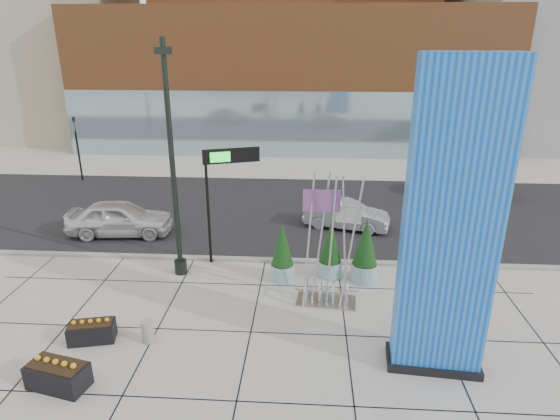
# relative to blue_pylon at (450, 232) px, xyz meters

# --- Properties ---
(ground) EXTENTS (160.00, 160.00, 0.00)m
(ground) POSITION_rel_blue_pylon_xyz_m (-6.35, 2.22, -4.09)
(ground) COLOR #9E9991
(ground) RESTS_ON ground
(street_asphalt) EXTENTS (80.00, 12.00, 0.02)m
(street_asphalt) POSITION_rel_blue_pylon_xyz_m (-6.35, 12.22, -4.08)
(street_asphalt) COLOR black
(street_asphalt) RESTS_ON ground
(curb_edge) EXTENTS (80.00, 0.30, 0.12)m
(curb_edge) POSITION_rel_blue_pylon_xyz_m (-6.35, 6.22, -4.03)
(curb_edge) COLOR gray
(curb_edge) RESTS_ON ground
(tower_podium) EXTENTS (34.00, 10.00, 11.00)m
(tower_podium) POSITION_rel_blue_pylon_xyz_m (-5.35, 29.22, 1.41)
(tower_podium) COLOR brown
(tower_podium) RESTS_ON ground
(tower_glass_front) EXTENTS (34.00, 0.60, 5.00)m
(tower_glass_front) POSITION_rel_blue_pylon_xyz_m (-5.35, 24.42, -1.59)
(tower_glass_front) COLOR #8CA5B2
(tower_glass_front) RESTS_ON ground
(blue_pylon) EXTENTS (2.64, 1.36, 8.47)m
(blue_pylon) POSITION_rel_blue_pylon_xyz_m (0.00, 0.00, 0.00)
(blue_pylon) COLOR blue
(blue_pylon) RESTS_ON ground
(lamp_post) EXTENTS (0.60, 0.48, 8.78)m
(lamp_post) POSITION_rel_blue_pylon_xyz_m (-8.58, 4.99, -0.50)
(lamp_post) COLOR black
(lamp_post) RESTS_ON ground
(public_art_sculpture) EXTENTS (2.16, 1.23, 4.69)m
(public_art_sculpture) POSITION_rel_blue_pylon_xyz_m (-2.89, 3.19, -2.86)
(public_art_sculpture) COLOR silver
(public_art_sculpture) RESTS_ON ground
(concrete_bollard) EXTENTS (0.37, 0.37, 0.73)m
(concrete_bollard) POSITION_rel_blue_pylon_xyz_m (-8.41, 0.55, -3.73)
(concrete_bollard) COLOR gray
(concrete_bollard) RESTS_ON ground
(overhead_street_sign) EXTENTS (2.17, 0.91, 4.73)m
(overhead_street_sign) POSITION_rel_blue_pylon_xyz_m (-6.78, 6.01, -0.03)
(overhead_street_sign) COLOR black
(overhead_street_sign) RESTS_ON ground
(round_planter_east) EXTENTS (1.01, 1.01, 2.53)m
(round_planter_east) POSITION_rel_blue_pylon_xyz_m (-1.44, 4.83, -2.90)
(round_planter_east) COLOR #86B1B5
(round_planter_east) RESTS_ON ground
(round_planter_mid) EXTENTS (0.92, 0.92, 2.29)m
(round_planter_mid) POSITION_rel_blue_pylon_xyz_m (-2.72, 5.12, -3.01)
(round_planter_mid) COLOR #86B1B5
(round_planter_mid) RESTS_ON ground
(round_planter_west) EXTENTS (0.93, 0.93, 2.33)m
(round_planter_west) POSITION_rel_blue_pylon_xyz_m (-4.55, 4.73, -2.99)
(round_planter_west) COLOR #86B1B5
(round_planter_west) RESTS_ON ground
(box_planter_north) EXTENTS (1.47, 0.96, 0.74)m
(box_planter_north) POSITION_rel_blue_pylon_xyz_m (-10.15, 0.51, -3.75)
(box_planter_north) COLOR black
(box_planter_north) RESTS_ON ground
(box_planter_south) EXTENTS (1.71, 1.13, 0.87)m
(box_planter_south) POSITION_rel_blue_pylon_xyz_m (-10.15, -1.53, -3.70)
(box_planter_south) COLOR black
(box_planter_south) RESTS_ON ground
(car_white_west) EXTENTS (4.93, 2.30, 1.63)m
(car_white_west) POSITION_rel_blue_pylon_xyz_m (-12.38, 8.60, -3.28)
(car_white_west) COLOR silver
(car_white_west) RESTS_ON ground
(car_silver_mid) EXTENTS (4.31, 2.40, 1.35)m
(car_silver_mid) POSITION_rel_blue_pylon_xyz_m (-1.75, 10.08, -3.42)
(car_silver_mid) COLOR #9C9EA3
(car_silver_mid) RESTS_ON ground
(car_dark_east) EXTENTS (5.77, 3.50, 1.56)m
(car_dark_east) POSITION_rel_blue_pylon_xyz_m (5.15, 15.56, -3.31)
(car_dark_east) COLOR black
(car_dark_east) RESTS_ON ground
(traffic_signal) EXTENTS (0.15, 0.18, 4.10)m
(traffic_signal) POSITION_rel_blue_pylon_xyz_m (-18.35, 17.22, -1.79)
(traffic_signal) COLOR black
(traffic_signal) RESTS_ON ground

